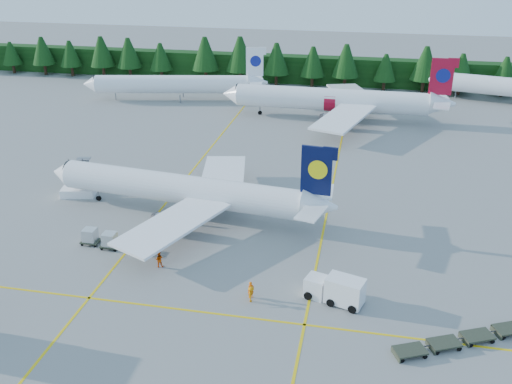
% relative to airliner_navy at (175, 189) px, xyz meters
% --- Properties ---
extents(ground, '(320.00, 320.00, 0.00)m').
position_rel_airliner_navy_xyz_m(ground, '(11.83, -12.68, -3.11)').
color(ground, gray).
rests_on(ground, ground).
extents(taxi_stripe_a, '(0.25, 120.00, 0.01)m').
position_rel_airliner_navy_xyz_m(taxi_stripe_a, '(-2.17, 7.32, -3.10)').
color(taxi_stripe_a, yellow).
rests_on(taxi_stripe_a, ground).
extents(taxi_stripe_b, '(0.25, 120.00, 0.01)m').
position_rel_airliner_navy_xyz_m(taxi_stripe_b, '(17.83, 7.32, -3.10)').
color(taxi_stripe_b, yellow).
rests_on(taxi_stripe_b, ground).
extents(taxi_stripe_cross, '(80.00, 0.25, 0.01)m').
position_rel_airliner_navy_xyz_m(taxi_stripe_cross, '(11.83, -18.68, -3.10)').
color(taxi_stripe_cross, yellow).
rests_on(taxi_stripe_cross, ground).
extents(treeline_hedge, '(220.00, 4.00, 6.00)m').
position_rel_airliner_navy_xyz_m(treeline_hedge, '(11.83, 69.32, -0.11)').
color(treeline_hedge, black).
rests_on(treeline_hedge, ground).
extents(airliner_navy, '(35.47, 29.03, 10.33)m').
position_rel_airliner_navy_xyz_m(airliner_navy, '(0.00, 0.00, 0.00)').
color(airliner_navy, white).
rests_on(airliner_navy, ground).
extents(airliner_red, '(40.47, 33.32, 11.77)m').
position_rel_airliner_navy_xyz_m(airliner_red, '(14.25, 42.39, 0.43)').
color(airliner_red, white).
rests_on(airliner_red, ground).
extents(airliner_far_left, '(35.91, 9.88, 10.54)m').
position_rel_airliner_navy_xyz_m(airliner_far_left, '(-18.45, 49.01, 0.20)').
color(airliner_far_left, white).
rests_on(airliner_far_left, ground).
extents(airstairs, '(4.52, 6.14, 3.74)m').
position_rel_airliner_navy_xyz_m(airstairs, '(-13.98, 2.41, -2.29)').
color(airstairs, white).
rests_on(airstairs, ground).
extents(service_truck, '(5.70, 3.43, 2.59)m').
position_rel_airliner_navy_xyz_m(service_truck, '(20.03, -14.58, -1.82)').
color(service_truck, silver).
rests_on(service_truck, ground).
extents(dolly_train, '(11.24, 6.98, 0.15)m').
position_rel_airliner_navy_xyz_m(dolly_train, '(30.66, -18.59, -2.63)').
color(dolly_train, '#363B2B').
rests_on(dolly_train, ground).
extents(uld_pair, '(4.42, 1.94, 1.50)m').
position_rel_airliner_navy_xyz_m(uld_pair, '(-5.39, -9.42, -2.10)').
color(uld_pair, '#363B2B').
rests_on(uld_pair, ground).
extents(crew_a, '(0.71, 0.63, 1.64)m').
position_rel_airliner_navy_xyz_m(crew_a, '(12.46, -15.60, -2.28)').
color(crew_a, '#F25E05').
rests_on(crew_a, ground).
extents(crew_b, '(0.96, 0.83, 1.70)m').
position_rel_airliner_navy_xyz_m(crew_b, '(2.29, -12.16, -2.26)').
color(crew_b, '#D54704').
rests_on(crew_b, ground).
extents(crew_c, '(0.46, 0.66, 1.55)m').
position_rel_airliner_navy_xyz_m(crew_c, '(12.62, -16.23, -2.33)').
color(crew_c, orange).
rests_on(crew_c, ground).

